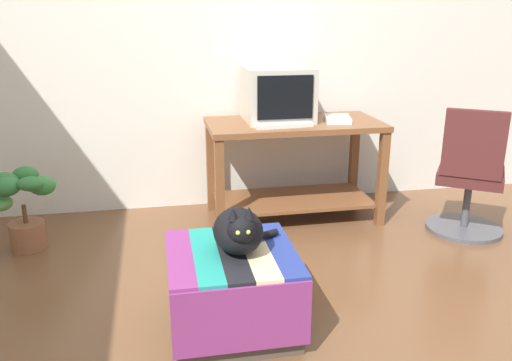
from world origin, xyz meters
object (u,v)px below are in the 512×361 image
object	(u,v)px
tv_monitor	(277,94)
book	(338,119)
ottoman_with_blanket	(232,290)
potted_plant	(23,203)
keyboard	(283,125)
cat	(239,230)
office_chair	(470,181)
desk	(294,153)

from	to	relation	value
tv_monitor	book	xyz separation A→B (m)	(0.42, -0.14, -0.17)
ottoman_with_blanket	potted_plant	bearing A→B (deg)	135.81
keyboard	potted_plant	distance (m)	1.77
book	potted_plant	bearing A→B (deg)	-162.40
keyboard	cat	xyz separation A→B (m)	(-0.50, -1.23, -0.23)
potted_plant	office_chair	distance (m)	2.96
desk	office_chair	distance (m)	1.22
office_chair	cat	bearing A→B (deg)	60.71
desk	tv_monitor	size ratio (longest dim) A/B	2.49
desk	ottoman_with_blanket	distance (m)	1.54
desk	cat	size ratio (longest dim) A/B	3.62
tv_monitor	desk	bearing A→B (deg)	-41.14
office_chair	potted_plant	bearing A→B (deg)	28.63
cat	office_chair	size ratio (longest dim) A/B	0.39
desk	potted_plant	size ratio (longest dim) A/B	2.38
book	ottoman_with_blanket	bearing A→B (deg)	-113.16
desk	ottoman_with_blanket	world-z (taller)	desk
ottoman_with_blanket	cat	xyz separation A→B (m)	(0.04, -0.00, 0.31)
keyboard	cat	size ratio (longest dim) A/B	1.16
book	office_chair	xyz separation A→B (m)	(0.79, -0.48, -0.36)
cat	office_chair	world-z (taller)	office_chair
potted_plant	office_chair	bearing A→B (deg)	-6.04
potted_plant	tv_monitor	bearing A→B (deg)	10.13
cat	office_chair	xyz separation A→B (m)	(1.72, 0.84, -0.13)
keyboard	office_chair	distance (m)	1.33
keyboard	book	size ratio (longest dim) A/B	1.58
tv_monitor	cat	distance (m)	1.60
desk	cat	bearing A→B (deg)	-114.77
book	cat	size ratio (longest dim) A/B	0.74
office_chair	desk	bearing A→B (deg)	9.09
desk	book	size ratio (longest dim) A/B	4.90
book	office_chair	world-z (taller)	office_chair
keyboard	potted_plant	world-z (taller)	keyboard
potted_plant	office_chair	xyz separation A→B (m)	(2.94, -0.31, 0.07)
office_chair	keyboard	bearing A→B (deg)	17.16
cat	potted_plant	bearing A→B (deg)	138.15
ottoman_with_blanket	cat	size ratio (longest dim) A/B	1.83
tv_monitor	keyboard	distance (m)	0.29
book	potted_plant	xyz separation A→B (m)	(-2.15, -0.17, -0.43)
tv_monitor	keyboard	size ratio (longest dim) A/B	1.25
desk	ottoman_with_blanket	size ratio (longest dim) A/B	1.98
ottoman_with_blanket	office_chair	xyz separation A→B (m)	(1.76, 0.84, 0.18)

